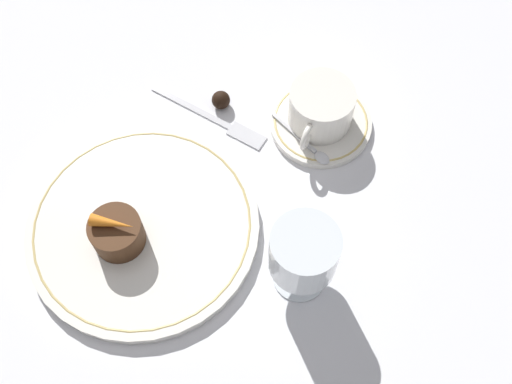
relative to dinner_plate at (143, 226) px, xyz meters
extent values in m
plane|color=white|center=(0.01, 0.03, -0.01)|extent=(3.00, 3.00, 0.00)
cylinder|color=white|center=(0.00, 0.00, 0.00)|extent=(0.28, 0.28, 0.01)
torus|color=tan|center=(0.00, 0.00, 0.00)|extent=(0.26, 0.26, 0.00)
cylinder|color=white|center=(-0.22, 0.14, 0.00)|extent=(0.13, 0.13, 0.01)
torus|color=tan|center=(-0.22, 0.14, 0.00)|extent=(0.12, 0.12, 0.00)
cylinder|color=white|center=(-0.23, 0.14, 0.03)|extent=(0.08, 0.08, 0.05)
cylinder|color=#9E7A4C|center=(-0.23, 0.14, 0.03)|extent=(0.07, 0.07, 0.04)
torus|color=white|center=(-0.18, 0.14, 0.03)|extent=(0.04, 0.01, 0.04)
cube|color=silver|center=(-0.19, 0.12, 0.00)|extent=(0.04, 0.07, 0.00)
ellipsoid|color=silver|center=(-0.17, 0.16, 0.00)|extent=(0.02, 0.03, 0.00)
cylinder|color=silver|center=(-0.02, 0.19, -0.01)|extent=(0.06, 0.06, 0.01)
cylinder|color=silver|center=(-0.02, 0.19, 0.02)|extent=(0.01, 0.01, 0.04)
cylinder|color=silver|center=(-0.02, 0.19, 0.07)|extent=(0.07, 0.07, 0.06)
cylinder|color=maroon|center=(-0.02, 0.19, 0.06)|extent=(0.06, 0.06, 0.03)
cube|color=silver|center=(-0.18, -0.03, -0.01)|extent=(0.02, 0.12, 0.01)
cube|color=silver|center=(-0.17, 0.06, -0.01)|extent=(0.03, 0.05, 0.01)
cylinder|color=#4C2D19|center=(0.03, -0.01, 0.03)|extent=(0.06, 0.06, 0.04)
cone|color=orange|center=(0.03, -0.01, 0.05)|extent=(0.03, 0.05, 0.01)
sphere|color=black|center=(-0.20, 0.01, 0.00)|extent=(0.02, 0.02, 0.02)
camera|label=1|loc=(0.21, 0.24, 0.65)|focal=42.00mm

